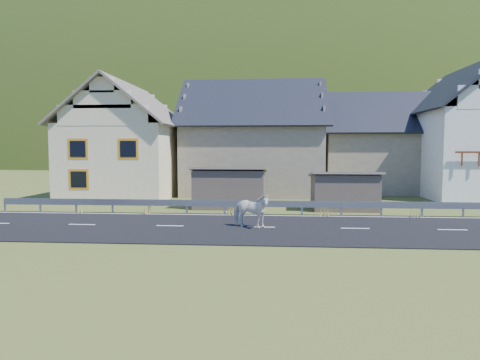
{
  "coord_description": "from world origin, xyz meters",
  "views": [
    {
      "loc": [
        0.49,
        -18.27,
        3.45
      ],
      "look_at": [
        -1.07,
        2.05,
        1.92
      ],
      "focal_mm": 32.0,
      "sensor_mm": 36.0,
      "label": 1
    }
  ],
  "objects": [
    {
      "name": "mountain",
      "position": [
        5.0,
        180.0,
        -20.0
      ],
      "size": [
        440.0,
        280.0,
        260.0
      ],
      "primitive_type": "ellipsoid",
      "color": "#20320D",
      "rests_on": "ground"
    },
    {
      "name": "horse",
      "position": [
        -0.45,
        -0.13,
        0.78
      ],
      "size": [
        1.32,
        1.92,
        1.48
      ],
      "primitive_type": "imported",
      "rotation": [
        0.0,
        0.0,
        1.25
      ],
      "color": "silver",
      "rests_on": "road"
    },
    {
      "name": "shed_right",
      "position": [
        4.5,
        6.0,
        1.0
      ],
      "size": [
        3.8,
        2.9,
        2.2
      ],
      "primitive_type": "cube",
      "color": "#68594D",
      "rests_on": "ground"
    },
    {
      "name": "shed_left",
      "position": [
        -2.0,
        6.5,
        1.1
      ],
      "size": [
        4.3,
        3.3,
        2.4
      ],
      "primitive_type": "cube",
      "color": "#68594D",
      "rests_on": "ground"
    },
    {
      "name": "conifer_patch",
      "position": [
        -55.0,
        110.0,
        6.0
      ],
      "size": [
        76.0,
        50.0,
        28.0
      ],
      "primitive_type": "ellipsoid",
      "color": "black",
      "rests_on": "ground"
    },
    {
      "name": "house_stone_a",
      "position": [
        -1.0,
        15.0,
        4.63
      ],
      "size": [
        10.8,
        9.8,
        8.9
      ],
      "color": "gray",
      "rests_on": "ground"
    },
    {
      "name": "house_white",
      "position": [
        15.0,
        14.0,
        5.06
      ],
      "size": [
        8.8,
        10.8,
        9.7
      ],
      "color": "white",
      "rests_on": "ground"
    },
    {
      "name": "ground",
      "position": [
        0.0,
        0.0,
        0.0
      ],
      "size": [
        160.0,
        160.0,
        0.0
      ],
      "primitive_type": "plane",
      "color": "#424F22",
      "rests_on": "ground"
    },
    {
      "name": "lane_markings",
      "position": [
        0.0,
        0.0,
        0.04
      ],
      "size": [
        60.0,
        6.6,
        0.01
      ],
      "primitive_type": "cube",
      "color": "silver",
      "rests_on": "road"
    },
    {
      "name": "house_stone_b",
      "position": [
        9.0,
        17.0,
        4.24
      ],
      "size": [
        9.8,
        8.8,
        8.1
      ],
      "color": "gray",
      "rests_on": "ground"
    },
    {
      "name": "road",
      "position": [
        0.0,
        0.0,
        0.02
      ],
      "size": [
        60.0,
        7.0,
        0.04
      ],
      "primitive_type": "cube",
      "color": "black",
      "rests_on": "ground"
    },
    {
      "name": "house_cream",
      "position": [
        -10.0,
        12.0,
        4.36
      ],
      "size": [
        7.8,
        9.8,
        8.3
      ],
      "color": "#FFEEBB",
      "rests_on": "ground"
    },
    {
      "name": "guardrail",
      "position": [
        -0.0,
        3.68,
        0.56
      ],
      "size": [
        28.1,
        0.09,
        0.75
      ],
      "color": "#93969B",
      "rests_on": "ground"
    }
  ]
}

